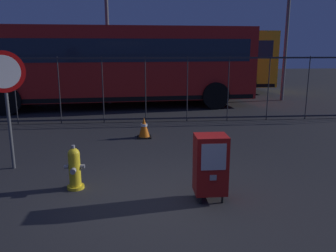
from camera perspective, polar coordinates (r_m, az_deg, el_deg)
ground_plane at (r=5.34m, az=-2.14°, el=-12.48°), size 60.00×60.00×0.00m
fire_hydrant at (r=5.88m, az=-15.21°, el=-6.78°), size 0.33×0.32×0.75m
newspaper_box_primary at (r=5.25m, az=7.05°, el=-6.30°), size 0.48×0.42×1.02m
stop_sign at (r=6.99m, az=-25.38°, el=6.07°), size 0.71×0.31×2.23m
traffic_cone at (r=8.85m, az=-3.98°, el=-0.29°), size 0.36×0.36×0.53m
fence_barrier at (r=10.57m, az=-3.75°, el=6.10°), size 18.03×0.04×2.00m
bus_near at (r=13.53m, az=-8.89°, el=10.44°), size 10.65×3.37×3.00m
bus_far at (r=17.14m, az=-0.41°, el=11.13°), size 10.60×3.16×3.00m
street_light_near_right at (r=14.24m, az=-10.17°, el=19.28°), size 0.32×0.32×6.65m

